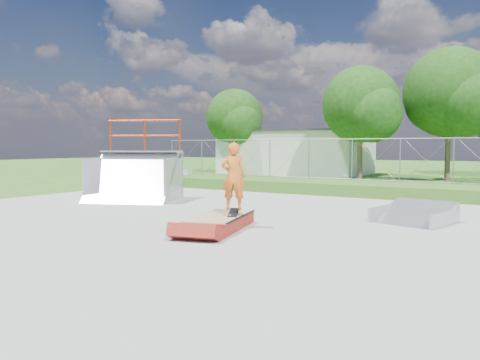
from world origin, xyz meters
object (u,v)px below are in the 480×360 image
Objects in this scene: grind_box at (220,222)px; quarter_pipe at (133,160)px; flat_bank_ramp at (413,214)px; skater at (233,179)px.

grind_box is 6.73m from quarter_pipe.
grind_box is at bearing -50.54° from quarter_pipe.
quarter_pipe is at bearing -165.86° from flat_bank_ramp.
grind_box is at bearing 25.60° from skater.
quarter_pipe is 1.70× the size of flat_bank_ramp.
grind_box is 4.95m from flat_bank_ramp.
quarter_pipe reaches higher than skater.
quarter_pipe is at bearing 137.71° from grind_box.
flat_bank_ramp is 1.09× the size of skater.
quarter_pipe is at bearing -49.58° from skater.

